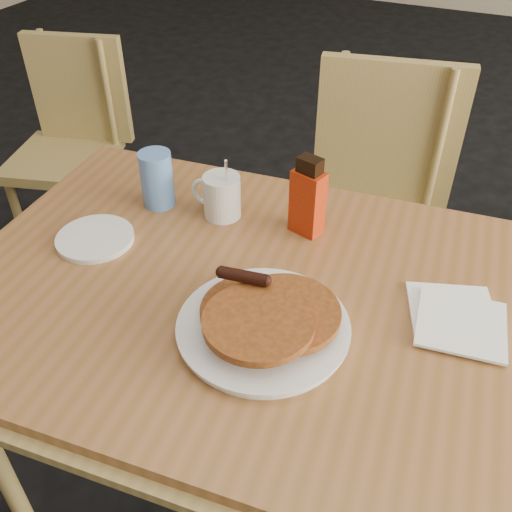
% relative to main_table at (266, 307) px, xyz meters
% --- Properties ---
extents(floor, '(10.00, 10.00, 0.00)m').
position_rel_main_table_xyz_m(floor, '(-0.07, -0.04, -0.71)').
color(floor, black).
rests_on(floor, ground).
extents(main_table, '(1.32, 0.95, 0.75)m').
position_rel_main_table_xyz_m(main_table, '(0.00, 0.00, 0.00)').
color(main_table, brown).
rests_on(main_table, floor).
extents(chair_main_far, '(0.49, 0.50, 0.93)m').
position_rel_main_table_xyz_m(chair_main_far, '(0.03, 0.72, -0.15)').
color(chair_main_far, '#A38B4C').
rests_on(chair_main_far, floor).
extents(chair_wall_extra, '(0.46, 0.47, 0.82)m').
position_rel_main_table_xyz_m(chair_wall_extra, '(-1.17, 0.80, -0.22)').
color(chair_wall_extra, '#A38B4C').
rests_on(chair_wall_extra, floor).
extents(pancake_plate, '(0.30, 0.30, 0.09)m').
position_rel_main_table_xyz_m(pancake_plate, '(0.04, -0.10, 0.07)').
color(pancake_plate, silver).
rests_on(pancake_plate, main_table).
extents(coffee_mug, '(0.12, 0.08, 0.15)m').
position_rel_main_table_xyz_m(coffee_mug, '(-0.20, 0.19, 0.09)').
color(coffee_mug, silver).
rests_on(coffee_mug, main_table).
extents(syrup_bottle, '(0.08, 0.06, 0.18)m').
position_rel_main_table_xyz_m(syrup_bottle, '(-0.00, 0.21, 0.12)').
color(syrup_bottle, maroon).
rests_on(syrup_bottle, main_table).
extents(napkin_stack, '(0.20, 0.21, 0.01)m').
position_rel_main_table_xyz_m(napkin_stack, '(0.34, 0.07, 0.05)').
color(napkin_stack, white).
rests_on(napkin_stack, main_table).
extents(blue_tumbler, '(0.08, 0.08, 0.13)m').
position_rel_main_table_xyz_m(blue_tumbler, '(-0.35, 0.17, 0.11)').
color(blue_tumbler, '#5481C5').
rests_on(blue_tumbler, main_table).
extents(side_saucer, '(0.17, 0.17, 0.01)m').
position_rel_main_table_xyz_m(side_saucer, '(-0.39, -0.01, 0.05)').
color(side_saucer, silver).
rests_on(side_saucer, main_table).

